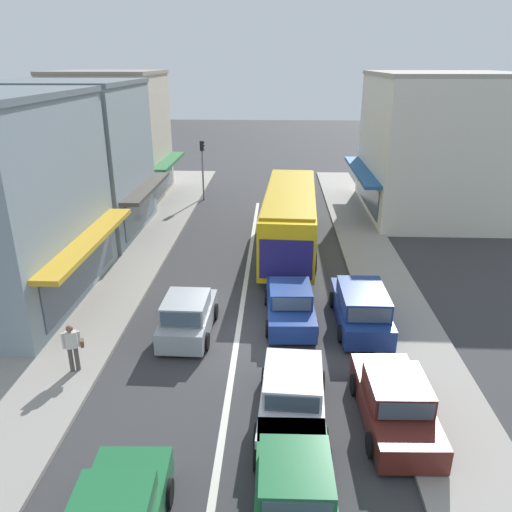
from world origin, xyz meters
TOP-DOWN VIEW (x-y plane):
  - ground_plane at (0.00, 0.00)m, footprint 140.00×140.00m
  - lane_centre_line at (0.00, 4.00)m, footprint 0.20×28.00m
  - sidewalk_left at (-6.80, 6.00)m, footprint 5.20×44.00m
  - kerb_right at (6.20, 6.00)m, footprint 2.80×44.00m
  - shopfront_mid_block at (-10.18, 11.22)m, footprint 8.50×7.89m
  - shopfront_far_end at (-10.18, 19.00)m, footprint 7.76×7.36m
  - building_right_far at (11.48, 16.25)m, footprint 9.57×10.14m
  - city_bus at (2.03, 8.90)m, footprint 3.10×10.96m
  - hatchback_queue_gap_filler at (-1.82, -0.06)m, footprint 1.88×3.73m
  - sedan_behind_bus_mid at (1.86, -7.74)m, footprint 1.95×4.22m
  - sedan_adjacent_lane_lead at (1.88, -4.48)m, footprint 2.04×4.27m
  - sedan_queue_far_back at (1.92, 1.15)m, footprint 2.03×4.27m
  - parked_sedan_kerb_front at (4.68, -4.63)m, footprint 2.00×4.25m
  - parked_wagon_kerb_second at (4.58, 0.87)m, footprint 1.98×4.52m
  - traffic_light_downstreet at (-3.93, 18.73)m, footprint 0.32×0.24m
  - pedestrian_with_handbag_near at (-4.98, -2.76)m, footprint 0.64×0.41m

SIDE VIEW (x-z plane):
  - ground_plane at x=0.00m, z-range 0.00..0.00m
  - lane_centre_line at x=0.00m, z-range 0.00..0.01m
  - kerb_right at x=6.20m, z-range 0.00..0.12m
  - sidewalk_left at x=-6.80m, z-range 0.00..0.14m
  - sedan_behind_bus_mid at x=1.86m, z-range -0.07..1.40m
  - sedan_adjacent_lane_lead at x=1.88m, z-range -0.07..1.40m
  - sedan_queue_far_back at x=1.92m, z-range -0.07..1.40m
  - parked_sedan_kerb_front at x=4.68m, z-range -0.07..1.40m
  - hatchback_queue_gap_filler at x=-1.82m, z-range -0.06..1.48m
  - parked_wagon_kerb_second at x=4.58m, z-range -0.04..1.53m
  - pedestrian_with_handbag_near at x=-4.98m, z-range 0.25..1.88m
  - city_bus at x=2.03m, z-range 0.27..3.49m
  - traffic_light_downstreet at x=-3.93m, z-range 0.75..4.95m
  - shopfront_mid_block at x=-10.18m, z-range -0.01..8.41m
  - shopfront_far_end at x=-10.18m, z-range -0.01..8.73m
  - building_right_far at x=11.48m, z-range -0.01..8.73m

